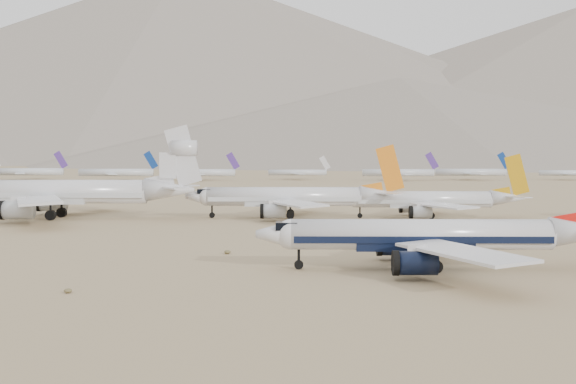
% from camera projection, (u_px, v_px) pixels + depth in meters
% --- Properties ---
extents(ground, '(7000.00, 7000.00, 0.00)m').
position_uv_depth(ground, '(463.00, 270.00, 88.72)').
color(ground, '#907554').
rests_on(ground, ground).
extents(main_airliner, '(43.24, 42.23, 15.26)m').
position_uv_depth(main_airliner, '(437.00, 236.00, 89.26)').
color(main_airliner, silver).
rests_on(main_airliner, ground).
extents(row2_gold_tail, '(40.61, 39.72, 14.46)m').
position_uv_depth(row2_gold_tail, '(431.00, 200.00, 161.33)').
color(row2_gold_tail, silver).
rests_on(row2_gold_tail, ground).
extents(row2_orange_tail, '(46.33, 45.32, 16.53)m').
position_uv_depth(row2_orange_tail, '(293.00, 197.00, 161.59)').
color(row2_orange_tail, silver).
rests_on(row2_orange_tail, ground).
extents(row2_white_trijet, '(58.78, 57.44, 20.83)m').
position_uv_depth(row2_white_trijet, '(63.00, 192.00, 159.50)').
color(row2_white_trijet, silver).
rests_on(row2_white_trijet, ground).
extents(distant_storage_row, '(472.72, 53.97, 13.98)m').
position_uv_depth(distant_storage_row, '(248.00, 172.00, 398.07)').
color(distant_storage_row, silver).
rests_on(distant_storage_row, ground).
extents(mountain_range, '(7354.00, 3024.00, 470.00)m').
position_uv_depth(mountain_range, '(333.00, 81.00, 1723.74)').
color(mountain_range, slate).
rests_on(mountain_range, ground).
extents(desert_scrub, '(261.14, 121.67, 0.63)m').
position_uv_depth(desert_scrub, '(573.00, 324.00, 59.51)').
color(desert_scrub, brown).
rests_on(desert_scrub, ground).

